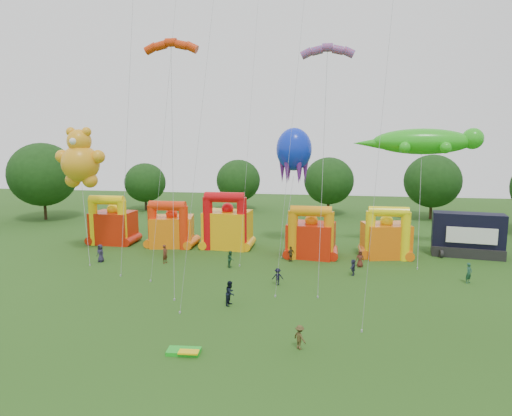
% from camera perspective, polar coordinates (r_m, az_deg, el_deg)
% --- Properties ---
extents(ground, '(160.00, 160.00, 0.00)m').
position_cam_1_polar(ground, '(27.36, -9.30, -19.45)').
color(ground, '#244814').
rests_on(ground, ground).
extents(tree_ring, '(120.19, 122.26, 12.07)m').
position_cam_1_polar(tree_ring, '(25.94, -11.64, -6.21)').
color(tree_ring, '#352314').
rests_on(tree_ring, ground).
extents(bouncy_castle_0, '(4.92, 4.02, 6.07)m').
position_cam_1_polar(bouncy_castle_0, '(58.42, -17.51, -2.00)').
color(bouncy_castle_0, red).
rests_on(bouncy_castle_0, ground).
extents(bouncy_castle_1, '(5.54, 4.78, 5.62)m').
position_cam_1_polar(bouncy_castle_1, '(55.21, -10.53, -2.53)').
color(bouncy_castle_1, orange).
rests_on(bouncy_castle_1, ground).
extents(bouncy_castle_2, '(5.48, 4.56, 6.74)m').
position_cam_1_polar(bouncy_castle_2, '(53.60, -3.63, -2.29)').
color(bouncy_castle_2, '#F9A90D').
rests_on(bouncy_castle_2, ground).
extents(bouncy_castle_3, '(5.36, 4.54, 5.78)m').
position_cam_1_polar(bouncy_castle_3, '(49.83, 6.89, -3.61)').
color(bouncy_castle_3, red).
rests_on(bouncy_castle_3, ground).
extents(bouncy_castle_4, '(5.36, 4.67, 5.72)m').
position_cam_1_polar(bouncy_castle_4, '(51.36, 15.96, -3.54)').
color(bouncy_castle_4, orange).
rests_on(bouncy_castle_4, ground).
extents(stage_trailer, '(7.62, 3.82, 4.79)m').
position_cam_1_polar(stage_trailer, '(54.96, 24.95, -3.11)').
color(stage_trailer, black).
rests_on(stage_trailer, ground).
extents(teddy_bear_kite, '(5.96, 6.63, 14.08)m').
position_cam_1_polar(teddy_bear_kite, '(52.11, -20.78, 1.61)').
color(teddy_bear_kite, orange).
rests_on(teddy_bear_kite, ground).
extents(gecko_kite, '(14.20, 11.17, 14.01)m').
position_cam_1_polar(gecko_kite, '(53.00, 19.92, 3.83)').
color(gecko_kite, green).
rests_on(gecko_kite, ground).
extents(octopus_kite, '(4.17, 8.37, 14.09)m').
position_cam_1_polar(octopus_kite, '(53.09, 4.53, 4.48)').
color(octopus_kite, '#0D28CC').
rests_on(octopus_kite, ground).
extents(parafoil_kites, '(23.30, 12.91, 31.55)m').
position_cam_1_polar(parafoil_kites, '(41.32, -10.46, 8.97)').
color(parafoil_kites, red).
rests_on(parafoil_kites, ground).
extents(diamond_kites, '(20.72, 20.72, 42.68)m').
position_cam_1_polar(diamond_kites, '(40.01, -0.73, 13.77)').
color(diamond_kites, red).
rests_on(diamond_kites, ground).
extents(folded_kite_bundle, '(2.07, 1.22, 0.31)m').
position_cam_1_polar(folded_kite_bundle, '(29.12, -8.94, -17.29)').
color(folded_kite_bundle, green).
rests_on(folded_kite_bundle, ground).
extents(spectator_0, '(1.06, 0.86, 1.86)m').
position_cam_1_polar(spectator_0, '(50.43, -18.87, -5.37)').
color(spectator_0, '#242138').
rests_on(spectator_0, ground).
extents(spectator_1, '(0.66, 0.82, 1.95)m').
position_cam_1_polar(spectator_1, '(48.16, -11.30, -5.67)').
color(spectator_1, '#532617').
rests_on(spectator_1, ground).
extents(spectator_2, '(0.74, 0.89, 1.68)m').
position_cam_1_polar(spectator_2, '(45.93, -3.19, -6.39)').
color(spectator_2, '#1C4628').
rests_on(spectator_2, ground).
extents(spectator_3, '(1.07, 0.72, 1.53)m').
position_cam_1_polar(spectator_3, '(40.58, 2.73, -8.57)').
color(spectator_3, black).
rests_on(spectator_3, ground).
extents(spectator_4, '(0.94, 0.97, 1.63)m').
position_cam_1_polar(spectator_4, '(48.04, 4.37, -5.75)').
color(spectator_4, '#44391B').
rests_on(spectator_4, ground).
extents(spectator_5, '(0.66, 1.47, 1.53)m').
position_cam_1_polar(spectator_5, '(44.32, 12.04, -7.25)').
color(spectator_5, '#292A45').
rests_on(spectator_5, ground).
extents(spectator_6, '(0.90, 0.66, 1.69)m').
position_cam_1_polar(spectator_6, '(47.12, 12.89, -6.21)').
color(spectator_6, '#582419').
rests_on(spectator_6, ground).
extents(spectator_7, '(0.79, 0.79, 1.85)m').
position_cam_1_polar(spectator_7, '(45.22, 25.07, -7.37)').
color(spectator_7, '#1C4833').
rests_on(spectator_7, ground).
extents(spectator_8, '(0.87, 1.04, 1.93)m').
position_cam_1_polar(spectator_8, '(35.96, -3.24, -10.57)').
color(spectator_8, black).
rests_on(spectator_8, ground).
extents(spectator_9, '(1.09, 1.10, 1.52)m').
position_cam_1_polar(spectator_9, '(29.21, 5.49, -15.78)').
color(spectator_9, '#47391C').
rests_on(spectator_9, ground).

